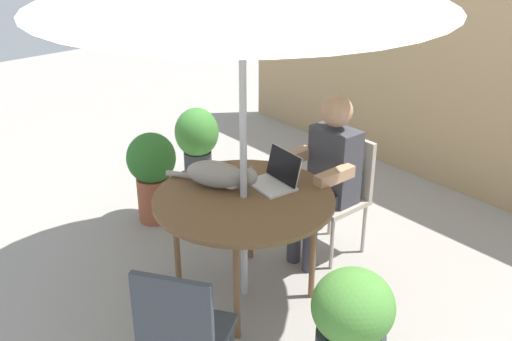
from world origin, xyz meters
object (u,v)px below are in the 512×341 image
Objects in this scene: cat at (219,175)px; potted_plant_near_fence at (197,140)px; potted_plant_by_chair at (351,326)px; chair_occupied at (341,186)px; person_seated at (327,171)px; chair_empty at (182,330)px; potted_plant_corner at (152,170)px; patio_table at (244,204)px; laptop at (277,175)px.

cat is 1.67m from potted_plant_near_fence.
potted_plant_by_chair reaches higher than potted_plant_near_fence.
chair_occupied is 0.72× the size of person_seated.
potted_plant_by_chair is at bearing 61.89° from chair_empty.
cat is (-0.21, -0.94, 0.30)m from chair_occupied.
potted_plant_corner reaches higher than potted_plant_near_fence.
potted_plant_near_fence is at bearing 150.30° from cat.
chair_empty is at bearing -72.02° from chair_occupied.
potted_plant_by_chair is (0.99, -0.08, -0.30)m from patio_table.
laptop reaches higher than potted_plant_by_chair.
patio_table is 0.75m from person_seated.
patio_table is 0.30m from laptop.
chair_empty is 2.06m from potted_plant_corner.
cat is (-0.21, -0.03, 0.14)m from patio_table.
potted_plant_near_fence is at bearing 143.24° from chair_empty.
cat is 0.86× the size of potted_plant_near_fence.
cat is at bearing -29.70° from potted_plant_near_fence.
chair_empty is at bearing -46.78° from cat.
cat is 1.12m from potted_plant_corner.
patio_table is 1.05m from chair_empty.
chair_occupied is at bearing 33.33° from potted_plant_corner.
chair_empty is (0.58, -1.78, 0.00)m from chair_occupied.
cat is (-0.21, -0.31, 0.02)m from laptop.
potted_plant_corner reaches higher than potted_plant_by_chair.
patio_table reaches higher than potted_plant_by_chair.
cat is 0.80× the size of potted_plant_corner.
laptop reaches higher than potted_plant_near_fence.
laptop reaches higher than potted_plant_corner.
chair_occupied is 0.23m from person_seated.
laptop reaches higher than chair_empty.
laptop is 0.46× the size of potted_plant_near_fence.
potted_plant_by_chair is 0.95× the size of potted_plant_corner.
chair_empty is 1.73m from person_seated.
person_seated is 0.49m from laptop.
potted_plant_near_fence is at bearing 117.67° from potted_plant_corner.
potted_plant_near_fence is (-1.62, 0.49, -0.38)m from laptop.
potted_plant_near_fence is at bearing 154.44° from patio_table.
potted_plant_by_chair is at bearing -2.46° from cat.
potted_plant_near_fence is 0.94× the size of potted_plant_corner.
person_seated reaches higher than laptop.
chair_empty is at bearing -27.40° from potted_plant_corner.
chair_empty is 0.90m from potted_plant_by_chair.
laptop is at bearing -89.90° from chair_occupied.
laptop is (0.00, -0.63, 0.28)m from chair_occupied.
potted_plant_corner is at bearing -62.33° from potted_plant_near_fence.
person_seated is 1.44m from potted_plant_corner.
potted_plant_by_chair is at bearing -4.24° from potted_plant_corner.
potted_plant_near_fence is at bearing 162.99° from laptop.
person_seated is (0.00, 0.75, 0.01)m from patio_table.
chair_empty is 1.18m from cat.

